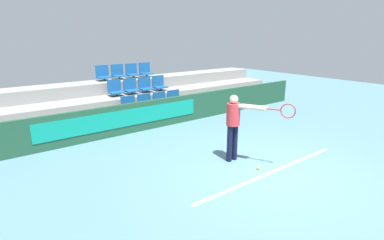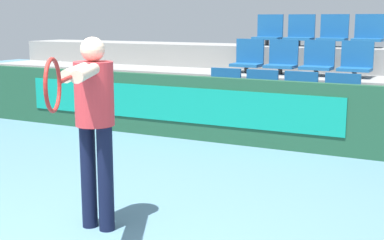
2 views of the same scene
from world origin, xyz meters
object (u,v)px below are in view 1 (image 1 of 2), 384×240
object	(u,v)px
stadium_chair_1	(146,104)
tennis_player	(236,121)
stadium_chair_2	(161,102)
stadium_chair_6	(146,86)
tennis_ball	(258,168)
stadium_chair_9	(118,73)
stadium_chair_3	(175,99)
stadium_chair_10	(132,72)
stadium_chair_0	(129,106)
stadium_chair_8	(103,74)
stadium_chair_11	(146,71)
stadium_chair_7	(159,84)
stadium_chair_4	(116,89)
stadium_chair_5	(131,88)

from	to	relation	value
stadium_chair_1	tennis_player	world-z (taller)	tennis_player
stadium_chair_2	stadium_chair_6	xyz separation A→B (m)	(0.00, 1.04, 0.42)
tennis_ball	stadium_chair_9	bearing A→B (deg)	91.33
stadium_chair_3	stadium_chair_10	distance (m)	2.32
stadium_chair_0	stadium_chair_1	distance (m)	0.60
stadium_chair_2	stadium_chair_3	xyz separation A→B (m)	(0.60, 0.00, 0.00)
stadium_chair_2	tennis_ball	size ratio (longest dim) A/B	8.58
stadium_chair_8	stadium_chair_11	xyz separation A→B (m)	(1.79, 0.00, 0.00)
stadium_chair_10	stadium_chair_3	bearing A→B (deg)	-73.98
stadium_chair_7	stadium_chair_10	world-z (taller)	stadium_chair_10
stadium_chair_6	stadium_chair_9	size ratio (longest dim) A/B	1.00
stadium_chair_11	tennis_player	size ratio (longest dim) A/B	0.35
stadium_chair_3	tennis_player	size ratio (longest dim) A/B	0.35
stadium_chair_9	tennis_ball	size ratio (longest dim) A/B	8.58
stadium_chair_2	tennis_ball	bearing A→B (deg)	-95.14
stadium_chair_0	stadium_chair_4	size ratio (longest dim) A/B	1.00
stadium_chair_0	stadium_chair_7	bearing A→B (deg)	30.14
stadium_chair_11	tennis_player	xyz separation A→B (m)	(-1.11, -6.26, -0.49)
stadium_chair_1	stadium_chair_4	distance (m)	1.27
stadium_chair_1	stadium_chair_7	xyz separation A→B (m)	(1.20, 1.04, 0.42)
tennis_ball	stadium_chair_4	bearing A→B (deg)	97.35
stadium_chair_0	stadium_chair_7	world-z (taller)	stadium_chair_7
stadium_chair_7	stadium_chair_8	world-z (taller)	stadium_chair_8
stadium_chair_0	tennis_player	distance (m)	4.25
stadium_chair_3	tennis_player	bearing A→B (deg)	-104.87
stadium_chair_5	stadium_chair_6	size ratio (longest dim) A/B	1.00
stadium_chair_8	stadium_chair_10	world-z (taller)	same
stadium_chair_2	stadium_chair_3	distance (m)	0.60
stadium_chair_9	tennis_player	world-z (taller)	stadium_chair_9
stadium_chair_1	stadium_chair_3	bearing A→B (deg)	0.00
stadium_chair_3	stadium_chair_10	xyz separation A→B (m)	(-0.60, 2.08, 0.84)
stadium_chair_1	stadium_chair_5	world-z (taller)	stadium_chair_5
stadium_chair_1	stadium_chair_8	world-z (taller)	stadium_chair_8
stadium_chair_2	stadium_chair_11	size ratio (longest dim) A/B	1.00
stadium_chair_1	tennis_ball	distance (m)	4.89
stadium_chair_4	stadium_chair_11	size ratio (longest dim) A/B	1.00
stadium_chair_1	stadium_chair_5	size ratio (longest dim) A/B	1.00
stadium_chair_1	stadium_chair_8	bearing A→B (deg)	106.02
stadium_chair_1	stadium_chair_2	bearing A→B (deg)	0.00
stadium_chair_7	stadium_chair_11	world-z (taller)	stadium_chair_11
tennis_ball	stadium_chair_0	bearing A→B (deg)	98.90
stadium_chair_3	tennis_ball	size ratio (longest dim) A/B	8.58
stadium_chair_3	tennis_player	world-z (taller)	tennis_player
stadium_chair_5	stadium_chair_10	bearing A→B (deg)	60.14
stadium_chair_2	stadium_chair_7	size ratio (longest dim) A/B	1.00
stadium_chair_2	stadium_chair_4	bearing A→B (deg)	138.95
stadium_chair_1	stadium_chair_9	size ratio (longest dim) A/B	1.00
stadium_chair_1	stadium_chair_5	distance (m)	1.12
stadium_chair_3	stadium_chair_8	bearing A→B (deg)	130.73
stadium_chair_1	stadium_chair_6	size ratio (longest dim) A/B	1.00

